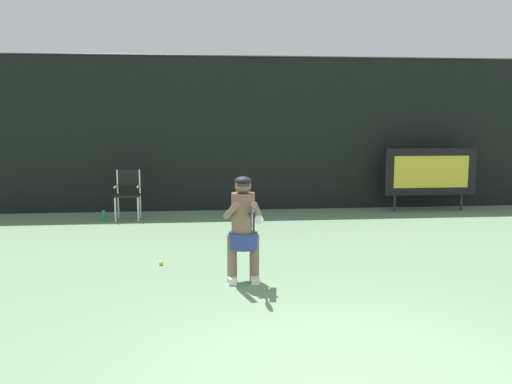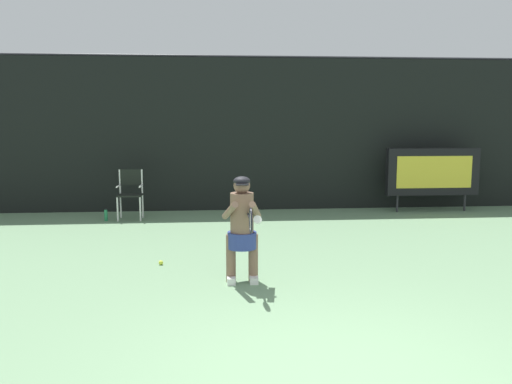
{
  "view_description": "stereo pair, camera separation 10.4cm",
  "coord_description": "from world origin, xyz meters",
  "px_view_note": "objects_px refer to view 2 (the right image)",
  "views": [
    {
      "loc": [
        -1.22,
        -4.05,
        2.17
      ],
      "look_at": [
        -0.43,
        3.99,
        1.05
      ],
      "focal_mm": 36.88,
      "sensor_mm": 36.0,
      "label": 1
    },
    {
      "loc": [
        -1.12,
        -4.06,
        2.17
      ],
      "look_at": [
        -0.43,
        3.99,
        1.05
      ],
      "focal_mm": 36.88,
      "sensor_mm": 36.0,
      "label": 2
    }
  ],
  "objects_px": {
    "water_bottle": "(106,215)",
    "tennis_player": "(242,226)",
    "scoreboard": "(433,172)",
    "umpire_chair": "(130,191)",
    "tennis_ball_loose": "(161,263)",
    "tennis_racket": "(251,220)"
  },
  "relations": [
    {
      "from": "scoreboard",
      "to": "tennis_ball_loose",
      "type": "xyz_separation_m",
      "value": [
        -5.96,
        -4.13,
        -0.91
      ]
    },
    {
      "from": "tennis_player",
      "to": "scoreboard",
      "type": "bearing_deg",
      "value": 46.56
    },
    {
      "from": "scoreboard",
      "to": "water_bottle",
      "type": "relative_size",
      "value": 8.3
    },
    {
      "from": "tennis_player",
      "to": "tennis_racket",
      "type": "bearing_deg",
      "value": -82.88
    },
    {
      "from": "scoreboard",
      "to": "tennis_ball_loose",
      "type": "bearing_deg",
      "value": -145.29
    },
    {
      "from": "tennis_player",
      "to": "water_bottle",
      "type": "bearing_deg",
      "value": 120.65
    },
    {
      "from": "scoreboard",
      "to": "tennis_player",
      "type": "bearing_deg",
      "value": -133.44
    },
    {
      "from": "water_bottle",
      "to": "tennis_ball_loose",
      "type": "height_order",
      "value": "water_bottle"
    },
    {
      "from": "scoreboard",
      "to": "tennis_racket",
      "type": "bearing_deg",
      "value": -129.98
    },
    {
      "from": "water_bottle",
      "to": "tennis_player",
      "type": "relative_size",
      "value": 0.19
    },
    {
      "from": "tennis_player",
      "to": "umpire_chair",
      "type": "bearing_deg",
      "value": 114.77
    },
    {
      "from": "water_bottle",
      "to": "umpire_chair",
      "type": "bearing_deg",
      "value": 20.8
    },
    {
      "from": "water_bottle",
      "to": "tennis_ball_loose",
      "type": "bearing_deg",
      "value": -67.29
    },
    {
      "from": "umpire_chair",
      "to": "tennis_player",
      "type": "height_order",
      "value": "tennis_player"
    },
    {
      "from": "scoreboard",
      "to": "tennis_ball_loose",
      "type": "height_order",
      "value": "scoreboard"
    },
    {
      "from": "scoreboard",
      "to": "umpire_chair",
      "type": "height_order",
      "value": "scoreboard"
    },
    {
      "from": "tennis_racket",
      "to": "tennis_player",
      "type": "bearing_deg",
      "value": 80.14
    },
    {
      "from": "umpire_chair",
      "to": "tennis_ball_loose",
      "type": "height_order",
      "value": "umpire_chair"
    },
    {
      "from": "tennis_player",
      "to": "tennis_racket",
      "type": "distance_m",
      "value": 0.6
    },
    {
      "from": "tennis_racket",
      "to": "tennis_ball_loose",
      "type": "height_order",
      "value": "tennis_racket"
    },
    {
      "from": "scoreboard",
      "to": "umpire_chair",
      "type": "distance_m",
      "value": 6.97
    },
    {
      "from": "water_bottle",
      "to": "tennis_player",
      "type": "bearing_deg",
      "value": -59.35
    }
  ]
}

